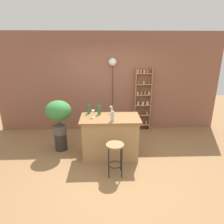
{
  "coord_description": "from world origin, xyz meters",
  "views": [
    {
      "loc": [
        -0.11,
        -3.76,
        2.42
      ],
      "look_at": [
        0.05,
        0.55,
        0.98
      ],
      "focal_mm": 31.97,
      "sensor_mm": 36.0,
      "label": 1
    }
  ],
  "objects_px": {
    "bar_stool": "(115,152)",
    "plant_stool": "(61,141)",
    "bottle_soda_blue": "(89,109)",
    "bottle_vinegar": "(99,110)",
    "pendant_globe_light": "(113,63)",
    "wine_glass_left": "(93,112)",
    "spice_shelf": "(143,100)",
    "potted_plant": "(58,113)",
    "wine_glass_center": "(111,108)",
    "bottle_olive_oil": "(112,116)"
  },
  "relations": [
    {
      "from": "plant_stool",
      "to": "bottle_vinegar",
      "type": "xyz_separation_m",
      "value": [
        0.95,
        -0.12,
        0.84
      ]
    },
    {
      "from": "plant_stool",
      "to": "pendant_globe_light",
      "type": "height_order",
      "value": "pendant_globe_light"
    },
    {
      "from": "spice_shelf",
      "to": "bottle_soda_blue",
      "type": "bearing_deg",
      "value": -140.34
    },
    {
      "from": "bar_stool",
      "to": "spice_shelf",
      "type": "xyz_separation_m",
      "value": [
        0.92,
        2.2,
        0.44
      ]
    },
    {
      "from": "bottle_olive_oil",
      "to": "wine_glass_center",
      "type": "xyz_separation_m",
      "value": [
        -0.0,
        0.51,
        -0.0
      ]
    },
    {
      "from": "bottle_vinegar",
      "to": "plant_stool",
      "type": "bearing_deg",
      "value": 172.99
    },
    {
      "from": "bar_stool",
      "to": "potted_plant",
      "type": "relative_size",
      "value": 0.81
    },
    {
      "from": "plant_stool",
      "to": "bottle_olive_oil",
      "type": "relative_size",
      "value": 1.34
    },
    {
      "from": "potted_plant",
      "to": "bar_stool",
      "type": "bearing_deg",
      "value": -39.34
    },
    {
      "from": "bottle_olive_oil",
      "to": "bottle_soda_blue",
      "type": "distance_m",
      "value": 0.74
    },
    {
      "from": "spice_shelf",
      "to": "wine_glass_center",
      "type": "relative_size",
      "value": 11.21
    },
    {
      "from": "spice_shelf",
      "to": "bottle_soda_blue",
      "type": "relative_size",
      "value": 6.28
    },
    {
      "from": "potted_plant",
      "to": "wine_glass_center",
      "type": "height_order",
      "value": "potted_plant"
    },
    {
      "from": "bottle_vinegar",
      "to": "wine_glass_center",
      "type": "relative_size",
      "value": 1.79
    },
    {
      "from": "bottle_soda_blue",
      "to": "wine_glass_left",
      "type": "bearing_deg",
      "value": -66.16
    },
    {
      "from": "plant_stool",
      "to": "wine_glass_left",
      "type": "distance_m",
      "value": 1.22
    },
    {
      "from": "bottle_vinegar",
      "to": "wine_glass_center",
      "type": "height_order",
      "value": "bottle_vinegar"
    },
    {
      "from": "spice_shelf",
      "to": "bottle_vinegar",
      "type": "height_order",
      "value": "spice_shelf"
    },
    {
      "from": "bottle_vinegar",
      "to": "pendant_globe_light",
      "type": "height_order",
      "value": "pendant_globe_light"
    },
    {
      "from": "bar_stool",
      "to": "pendant_globe_light",
      "type": "bearing_deg",
      "value": 88.99
    },
    {
      "from": "plant_stool",
      "to": "potted_plant",
      "type": "relative_size",
      "value": 0.52
    },
    {
      "from": "bottle_olive_oil",
      "to": "bottle_vinegar",
      "type": "bearing_deg",
      "value": 121.04
    },
    {
      "from": "bottle_soda_blue",
      "to": "potted_plant",
      "type": "bearing_deg",
      "value": 175.52
    },
    {
      "from": "bar_stool",
      "to": "bottle_soda_blue",
      "type": "height_order",
      "value": "bottle_soda_blue"
    },
    {
      "from": "spice_shelf",
      "to": "wine_glass_center",
      "type": "xyz_separation_m",
      "value": [
        -0.96,
        -1.23,
        0.13
      ]
    },
    {
      "from": "bar_stool",
      "to": "plant_stool",
      "type": "relative_size",
      "value": 1.54
    },
    {
      "from": "bar_stool",
      "to": "wine_glass_left",
      "type": "bearing_deg",
      "value": 121.61
    },
    {
      "from": "bottle_soda_blue",
      "to": "bottle_vinegar",
      "type": "bearing_deg",
      "value": -14.14
    },
    {
      "from": "wine_glass_left",
      "to": "pendant_globe_light",
      "type": "height_order",
      "value": "pendant_globe_light"
    },
    {
      "from": "bottle_olive_oil",
      "to": "wine_glass_center",
      "type": "height_order",
      "value": "bottle_olive_oil"
    },
    {
      "from": "plant_stool",
      "to": "bar_stool",
      "type": "bearing_deg",
      "value": -39.34
    },
    {
      "from": "bar_stool",
      "to": "wine_glass_left",
      "type": "height_order",
      "value": "wine_glass_left"
    },
    {
      "from": "plant_stool",
      "to": "bottle_soda_blue",
      "type": "relative_size",
      "value": 1.45
    },
    {
      "from": "bar_stool",
      "to": "wine_glass_center",
      "type": "height_order",
      "value": "wine_glass_center"
    },
    {
      "from": "wine_glass_center",
      "to": "wine_glass_left",
      "type": "bearing_deg",
      "value": -147.18
    },
    {
      "from": "spice_shelf",
      "to": "wine_glass_center",
      "type": "distance_m",
      "value": 1.56
    },
    {
      "from": "bottle_soda_blue",
      "to": "wine_glass_center",
      "type": "distance_m",
      "value": 0.52
    },
    {
      "from": "bar_stool",
      "to": "pendant_globe_light",
      "type": "distance_m",
      "value": 2.68
    },
    {
      "from": "bar_stool",
      "to": "bottle_soda_blue",
      "type": "xyz_separation_m",
      "value": [
        -0.56,
        0.98,
        0.56
      ]
    },
    {
      "from": "bar_stool",
      "to": "plant_stool",
      "type": "distance_m",
      "value": 1.65
    },
    {
      "from": "spice_shelf",
      "to": "bottle_vinegar",
      "type": "distance_m",
      "value": 1.78
    },
    {
      "from": "bottle_vinegar",
      "to": "pendant_globe_light",
      "type": "relative_size",
      "value": 0.14
    },
    {
      "from": "wine_glass_left",
      "to": "pendant_globe_light",
      "type": "xyz_separation_m",
      "value": [
        0.48,
        1.52,
        0.91
      ]
    },
    {
      "from": "potted_plant",
      "to": "plant_stool",
      "type": "bearing_deg",
      "value": 0.0
    },
    {
      "from": "pendant_globe_light",
      "to": "bottle_soda_blue",
      "type": "bearing_deg",
      "value": -115.33
    },
    {
      "from": "bottle_soda_blue",
      "to": "wine_glass_left",
      "type": "xyz_separation_m",
      "value": [
        0.12,
        -0.26,
        0.01
      ]
    },
    {
      "from": "wine_glass_left",
      "to": "pendant_globe_light",
      "type": "bearing_deg",
      "value": 72.55
    },
    {
      "from": "bar_stool",
      "to": "wine_glass_center",
      "type": "distance_m",
      "value": 1.13
    },
    {
      "from": "plant_stool",
      "to": "wine_glass_center",
      "type": "bearing_deg",
      "value": -2.81
    },
    {
      "from": "plant_stool",
      "to": "bottle_vinegar",
      "type": "relative_size",
      "value": 1.44
    }
  ]
}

